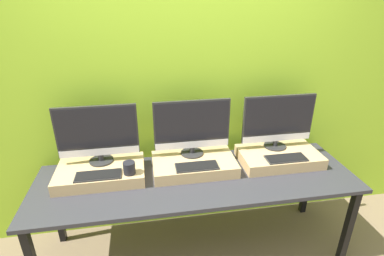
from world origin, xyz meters
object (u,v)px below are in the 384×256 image
keyboard_left (98,175)px  monitor_center (192,127)px  mug (129,168)px  keyboard_center (197,166)px  monitor_right (278,121)px  keyboard_right (286,158)px  monitor_left (97,133)px

keyboard_left → monitor_center: (0.70, 0.21, 0.23)m
keyboard_left → mug: size_ratio=3.53×
keyboard_center → monitor_right: (0.70, 0.21, 0.23)m
keyboard_center → keyboard_right: size_ratio=1.00×
keyboard_left → keyboard_center: (0.70, 0.00, 0.00)m
keyboard_right → monitor_left: bearing=171.6°
monitor_left → keyboard_left: size_ratio=1.86×
keyboard_right → keyboard_center: bearing=180.0°
keyboard_center → keyboard_left: bearing=180.0°
monitor_center → monitor_right: 0.70m
keyboard_left → keyboard_right: (1.40, 0.00, 0.00)m
monitor_center → keyboard_center: (0.00, -0.21, -0.23)m
monitor_right → monitor_center: bearing=180.0°
monitor_left → keyboard_left: bearing=-90.0°
monitor_left → monitor_center: (0.70, 0.00, 0.00)m
monitor_right → keyboard_left: bearing=-171.6°
keyboard_right → monitor_right: bearing=90.0°
keyboard_left → monitor_center: size_ratio=0.54×
monitor_right → keyboard_right: (0.00, -0.21, -0.23)m
mug → keyboard_center: 0.49m
keyboard_left → keyboard_right: 1.40m
monitor_left → monitor_center: size_ratio=1.00×
monitor_center → keyboard_center: bearing=-90.0°
keyboard_center → keyboard_right: 0.70m
mug → monitor_right: size_ratio=0.15×
keyboard_center → mug: bearing=180.0°
keyboard_left → keyboard_center: same height
monitor_center → monitor_right: (0.70, 0.00, 0.00)m
mug → monitor_right: (1.18, 0.21, 0.19)m
mug → monitor_center: size_ratio=0.15×
monitor_left → keyboard_left: (0.00, -0.21, -0.23)m
monitor_center → monitor_right: same height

